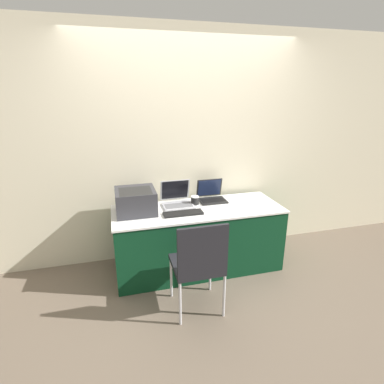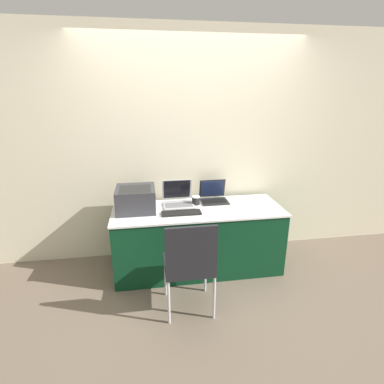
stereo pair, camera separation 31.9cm
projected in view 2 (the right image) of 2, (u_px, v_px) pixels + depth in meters
name	position (u px, v px, depth m)	size (l,w,h in m)	color
ground_plane	(203.00, 284.00, 3.15)	(14.00, 14.00, 0.00)	#6B5B4C
wall_back	(192.00, 148.00, 3.45)	(8.00, 0.05, 2.60)	beige
table	(198.00, 238.00, 3.34)	(1.83, 0.68, 0.72)	#0C381E
printer	(136.00, 198.00, 3.15)	(0.41, 0.40, 0.25)	#333338
laptop_left	(178.00, 199.00, 3.34)	(0.33, 0.35, 0.26)	#B7B7BC
laptop_right	(214.00, 197.00, 3.44)	(0.30, 0.27, 0.23)	black
external_keyboard	(181.00, 213.00, 3.09)	(0.41, 0.13, 0.02)	black
coffee_cup	(196.00, 200.00, 3.33)	(0.09, 0.09, 0.09)	black
chair	(189.00, 261.00, 2.58)	(0.43, 0.43, 0.91)	black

